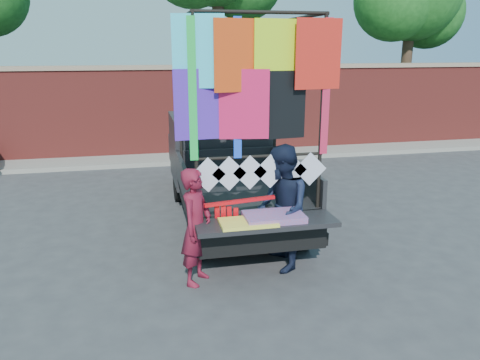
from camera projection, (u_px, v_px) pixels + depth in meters
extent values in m
plane|color=#38383A|center=(246.00, 249.00, 7.43)|extent=(90.00, 90.00, 0.00)
cube|color=maroon|center=(192.00, 113.00, 13.66)|extent=(30.00, 0.35, 2.50)
cube|color=gray|center=(191.00, 67.00, 13.31)|extent=(30.00, 0.45, 0.12)
cube|color=gray|center=(196.00, 157.00, 13.33)|extent=(30.00, 1.20, 0.12)
cylinder|color=#38281C|center=(219.00, 59.00, 14.59)|extent=(0.36, 0.36, 5.46)
cylinder|color=#38281C|center=(405.00, 72.00, 16.04)|extent=(0.36, 0.36, 4.55)
sphere|color=#165018|center=(428.00, 13.00, 16.07)|extent=(2.40, 2.40, 2.40)
sphere|color=#165018|center=(395.00, 0.00, 14.97)|extent=(2.60, 2.60, 2.60)
cylinder|color=black|center=(180.00, 184.00, 9.71)|extent=(0.23, 0.70, 0.70)
cylinder|color=black|center=(197.00, 237.00, 7.03)|extent=(0.23, 0.70, 0.70)
cylinder|color=black|center=(257.00, 180.00, 10.04)|extent=(0.23, 0.70, 0.70)
cylinder|color=black|center=(301.00, 228.00, 7.36)|extent=(0.23, 0.70, 0.70)
cube|color=black|center=(233.00, 195.00, 8.44)|extent=(1.79, 4.43, 0.32)
cube|color=black|center=(242.00, 192.00, 7.61)|extent=(1.90, 2.43, 0.11)
cube|color=black|center=(185.00, 182.00, 7.36)|extent=(0.06, 2.43, 0.47)
cube|color=black|center=(297.00, 175.00, 7.74)|extent=(0.06, 2.43, 0.47)
cube|color=black|center=(228.00, 161.00, 8.67)|extent=(1.90, 0.06, 0.47)
cube|color=black|center=(219.00, 147.00, 9.62)|extent=(1.90, 1.69, 1.32)
cube|color=#8C9EAD|center=(223.00, 131.00, 9.05)|extent=(1.69, 0.06, 0.58)
cube|color=#8C9EAD|center=(213.00, 131.00, 10.30)|extent=(1.69, 0.11, 0.74)
cube|color=black|center=(210.00, 148.00, 10.78)|extent=(1.85, 0.95, 0.58)
cube|color=black|center=(266.00, 223.00, 6.22)|extent=(1.90, 0.58, 0.06)
cube|color=black|center=(261.00, 243.00, 6.55)|extent=(1.95, 0.16, 0.19)
cylinder|color=black|center=(195.00, 120.00, 6.02)|extent=(0.05, 0.05, 2.64)
cylinder|color=black|center=(180.00, 101.00, 8.10)|extent=(0.05, 0.05, 2.64)
cylinder|color=black|center=(322.00, 116.00, 6.37)|extent=(0.05, 0.05, 2.64)
cylinder|color=black|center=(276.00, 99.00, 8.45)|extent=(0.05, 0.05, 2.64)
cylinder|color=black|center=(262.00, 12.00, 5.83)|extent=(1.79, 0.05, 0.05)
cylinder|color=black|center=(228.00, 21.00, 7.92)|extent=(1.79, 0.05, 0.05)
cylinder|color=black|center=(183.00, 17.00, 6.70)|extent=(0.05, 2.27, 0.05)
cylinder|color=black|center=(298.00, 18.00, 7.05)|extent=(0.05, 2.27, 0.05)
cylinder|color=black|center=(260.00, 156.00, 6.34)|extent=(1.79, 0.04, 0.04)
cube|color=#35D9FF|center=(200.00, 52.00, 5.78)|extent=(0.65, 0.02, 0.90)
cube|color=#E04312|center=(242.00, 52.00, 5.85)|extent=(0.65, 0.02, 0.90)
cube|color=#C8FF1A|center=(281.00, 51.00, 6.00)|extent=(0.65, 0.02, 0.90)
cube|color=red|center=(321.00, 51.00, 6.06)|extent=(0.65, 0.02, 0.90)
cube|color=#5126C2|center=(201.00, 107.00, 5.97)|extent=(0.65, 0.02, 0.90)
cube|color=#E31953|center=(242.00, 107.00, 6.04)|extent=(0.65, 0.02, 0.90)
cube|color=black|center=(280.00, 105.00, 6.18)|extent=(0.65, 0.02, 0.90)
cube|color=green|center=(192.00, 91.00, 5.87)|extent=(0.11, 0.01, 1.79)
cube|color=#CB2145|center=(326.00, 88.00, 6.24)|extent=(0.11, 0.01, 1.79)
cube|color=blue|center=(238.00, 90.00, 5.99)|extent=(0.11, 0.01, 1.79)
cube|color=silver|center=(208.00, 175.00, 6.22)|extent=(0.48, 0.01, 0.48)
cube|color=silver|center=(229.00, 174.00, 6.28)|extent=(0.48, 0.01, 0.48)
cube|color=silver|center=(250.00, 172.00, 6.34)|extent=(0.48, 0.01, 0.48)
cube|color=silver|center=(270.00, 171.00, 6.40)|extent=(0.48, 0.01, 0.48)
cube|color=silver|center=(290.00, 170.00, 6.45)|extent=(0.48, 0.01, 0.48)
cube|color=silver|center=(310.00, 169.00, 6.51)|extent=(0.48, 0.01, 0.48)
cube|color=#EB343B|center=(274.00, 217.00, 6.22)|extent=(0.79, 0.47, 0.08)
cube|color=#F9F04E|center=(248.00, 222.00, 6.08)|extent=(0.74, 0.42, 0.04)
imported|color=maroon|center=(196.00, 227.00, 6.20)|extent=(0.63, 0.70, 1.60)
imported|color=#141B32|center=(282.00, 208.00, 6.58)|extent=(0.72, 0.90, 1.81)
cube|color=red|center=(240.00, 201.00, 6.33)|extent=(1.02, 0.22, 0.04)
cube|color=red|center=(217.00, 226.00, 6.33)|extent=(0.06, 0.02, 0.59)
cube|color=red|center=(224.00, 227.00, 6.35)|extent=(0.06, 0.02, 0.59)
cube|color=red|center=(230.00, 228.00, 6.38)|extent=(0.06, 0.02, 0.59)
cube|color=red|center=(236.00, 228.00, 6.40)|extent=(0.06, 0.02, 0.59)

